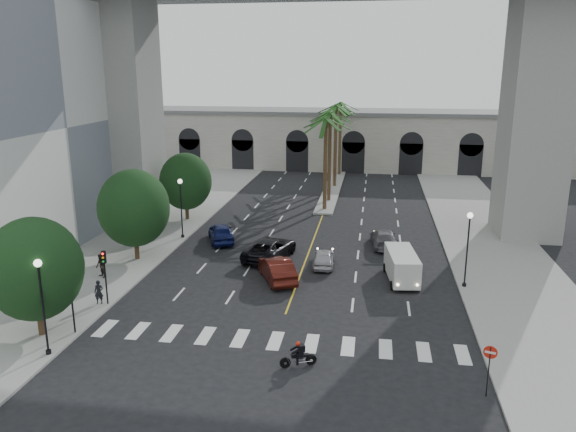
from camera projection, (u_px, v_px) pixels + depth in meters
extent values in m
plane|color=black|center=(280.00, 329.00, 32.37)|extent=(140.00, 140.00, 0.00)
cube|color=gray|center=(139.00, 239.00, 48.90)|extent=(8.00, 100.00, 0.15)
cube|color=gray|center=(498.00, 257.00, 44.44)|extent=(8.00, 100.00, 0.15)
cube|color=gray|center=(332.00, 190.00, 68.63)|extent=(2.00, 24.00, 0.20)
cube|color=beige|center=(341.00, 140.00, 83.86)|extent=(70.00, 10.00, 8.00)
cube|color=slate|center=(342.00, 112.00, 82.77)|extent=(71.00, 10.50, 0.50)
cube|color=gray|center=(536.00, 118.00, 47.95)|extent=(5.00, 6.00, 20.80)
cube|color=gray|center=(127.00, 113.00, 53.46)|extent=(5.00, 6.00, 20.80)
cylinder|color=#47331E|center=(325.00, 166.00, 57.88)|extent=(0.40, 0.40, 9.50)
cylinder|color=#47331E|center=(329.00, 158.00, 61.65)|extent=(0.40, 0.40, 9.80)
cylinder|color=#47331E|center=(330.00, 155.00, 65.58)|extent=(0.40, 0.40, 9.30)
cylinder|color=#47331E|center=(335.00, 147.00, 69.24)|extent=(0.40, 0.40, 10.10)
cylinder|color=#47331E|center=(336.00, 145.00, 73.17)|extent=(0.40, 0.40, 9.60)
cylinder|color=#47331E|center=(340.00, 140.00, 76.90)|extent=(0.40, 0.40, 9.90)
cylinder|color=#382616|center=(40.00, 317.00, 31.13)|extent=(0.36, 0.36, 2.34)
ellipsoid|color=black|center=(34.00, 269.00, 30.40)|extent=(5.20, 5.20, 5.72)
cylinder|color=#382616|center=(137.00, 245.00, 43.53)|extent=(0.36, 0.36, 2.45)
ellipsoid|color=black|center=(134.00, 208.00, 42.77)|extent=(5.44, 5.44, 5.98)
cylinder|color=#382616|center=(187.00, 209.00, 55.02)|extent=(0.36, 0.36, 2.27)
ellipsoid|color=black|center=(186.00, 181.00, 54.31)|extent=(5.04, 5.04, 5.54)
cylinder|color=black|center=(49.00, 353.00, 29.24)|extent=(0.28, 0.28, 0.36)
cylinder|color=black|center=(43.00, 310.00, 28.62)|extent=(0.11, 0.11, 5.00)
sphere|color=white|center=(38.00, 263.00, 27.96)|extent=(0.40, 0.40, 0.40)
cylinder|color=black|center=(183.00, 237.00, 49.29)|extent=(0.28, 0.28, 0.36)
cylinder|color=black|center=(181.00, 210.00, 48.67)|extent=(0.11, 0.11, 5.00)
sphere|color=white|center=(180.00, 181.00, 48.02)|extent=(0.40, 0.40, 0.40)
cylinder|color=black|center=(464.00, 286.00, 38.26)|extent=(0.28, 0.28, 0.36)
cylinder|color=black|center=(467.00, 252.00, 37.64)|extent=(0.11, 0.11, 5.00)
sphere|color=white|center=(470.00, 215.00, 36.99)|extent=(0.40, 0.40, 0.40)
cylinder|color=black|center=(72.00, 306.00, 31.21)|extent=(0.10, 0.10, 3.50)
cube|color=black|center=(70.00, 281.00, 30.82)|extent=(0.25, 0.18, 0.80)
cylinder|color=black|center=(106.00, 280.00, 35.03)|extent=(0.10, 0.10, 3.50)
cube|color=black|center=(104.00, 257.00, 34.64)|extent=(0.25, 0.18, 0.80)
cylinder|color=black|center=(285.00, 363.00, 28.09)|extent=(0.56, 0.30, 0.56)
cylinder|color=black|center=(311.00, 360.00, 28.38)|extent=(0.56, 0.30, 0.56)
cube|color=silver|center=(299.00, 360.00, 28.22)|extent=(0.45, 0.38, 0.24)
cube|color=black|center=(296.00, 355.00, 28.13)|extent=(0.56, 0.38, 0.19)
cube|color=black|center=(305.00, 355.00, 28.23)|extent=(0.48, 0.37, 0.11)
cylinder|color=black|center=(289.00, 353.00, 27.99)|extent=(0.22, 0.49, 0.03)
cube|color=black|center=(300.00, 349.00, 28.09)|extent=(0.36, 0.42, 0.49)
cube|color=black|center=(303.00, 348.00, 28.11)|extent=(0.23, 0.31, 0.36)
sphere|color=red|center=(298.00, 344.00, 27.98)|extent=(0.24, 0.24, 0.24)
imported|color=#B7B5BA|center=(324.00, 258.00, 42.44)|extent=(1.73, 3.97, 1.33)
imported|color=#48140E|center=(277.00, 269.00, 39.58)|extent=(3.69, 5.32, 1.66)
imported|color=black|center=(270.00, 248.00, 44.05)|extent=(3.95, 6.40, 1.65)
imported|color=slate|center=(384.00, 238.00, 47.04)|extent=(2.55, 5.16, 1.44)
imported|color=#111951|center=(221.00, 233.00, 48.31)|extent=(3.56, 5.17, 1.63)
cube|color=silver|center=(402.00, 265.00, 39.36)|extent=(2.42, 5.11, 1.82)
cube|color=black|center=(408.00, 274.00, 37.05)|extent=(1.70, 0.44, 0.78)
cylinder|color=black|center=(392.00, 285.00, 37.93)|extent=(0.33, 0.67, 0.64)
cylinder|color=black|center=(418.00, 286.00, 37.88)|extent=(0.33, 0.67, 0.64)
cylinder|color=black|center=(385.00, 268.00, 41.28)|extent=(0.33, 0.67, 0.64)
cylinder|color=black|center=(409.00, 268.00, 41.23)|extent=(0.33, 0.67, 0.64)
imported|color=black|center=(99.00, 292.00, 35.26)|extent=(0.63, 0.48, 1.54)
imported|color=black|center=(101.00, 266.00, 39.64)|extent=(1.06, 1.03, 1.72)
cylinder|color=black|center=(488.00, 372.00, 25.41)|extent=(0.06, 0.06, 2.49)
cylinder|color=red|center=(490.00, 352.00, 25.16)|extent=(0.61, 0.19, 0.62)
cube|color=silver|center=(490.00, 352.00, 25.16)|extent=(0.47, 0.15, 0.10)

